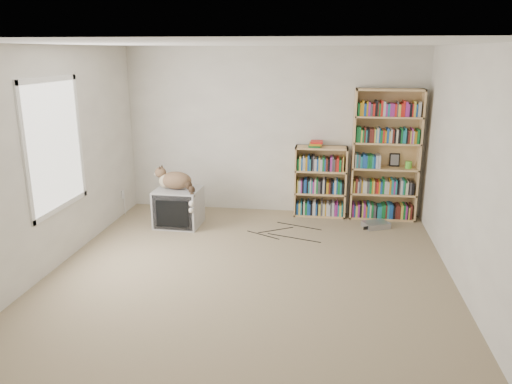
# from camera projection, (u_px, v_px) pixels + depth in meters

# --- Properties ---
(floor) EXTENTS (4.50, 5.00, 0.01)m
(floor) POSITION_uv_depth(u_px,v_px,m) (247.00, 278.00, 5.53)
(floor) COLOR gray
(floor) RESTS_ON ground
(wall_back) EXTENTS (4.50, 0.02, 2.50)m
(wall_back) POSITION_uv_depth(u_px,v_px,m) (273.00, 132.00, 7.57)
(wall_back) COLOR silver
(wall_back) RESTS_ON floor
(wall_front) EXTENTS (4.50, 0.02, 2.50)m
(wall_front) POSITION_uv_depth(u_px,v_px,m) (177.00, 269.00, 2.81)
(wall_front) COLOR silver
(wall_front) RESTS_ON floor
(wall_left) EXTENTS (0.02, 5.00, 2.50)m
(wall_left) POSITION_uv_depth(u_px,v_px,m) (46.00, 162.00, 5.50)
(wall_left) COLOR silver
(wall_left) RESTS_ON floor
(wall_right) EXTENTS (0.02, 5.00, 2.50)m
(wall_right) POSITION_uv_depth(u_px,v_px,m) (473.00, 176.00, 4.89)
(wall_right) COLOR silver
(wall_right) RESTS_ON floor
(ceiling) EXTENTS (4.50, 5.00, 0.02)m
(ceiling) POSITION_uv_depth(u_px,v_px,m) (246.00, 44.00, 4.85)
(ceiling) COLOR white
(ceiling) RESTS_ON wall_back
(window) EXTENTS (0.02, 1.22, 1.52)m
(window) POSITION_uv_depth(u_px,v_px,m) (55.00, 145.00, 5.64)
(window) COLOR white
(window) RESTS_ON wall_left
(crt_tv) EXTENTS (0.64, 0.59, 0.54)m
(crt_tv) POSITION_uv_depth(u_px,v_px,m) (179.00, 207.00, 7.16)
(crt_tv) COLOR #A4A4A6
(crt_tv) RESTS_ON floor
(cat) EXTENTS (0.66, 0.51, 0.55)m
(cat) POSITION_uv_depth(u_px,v_px,m) (178.00, 183.00, 7.03)
(cat) COLOR #362616
(cat) RESTS_ON crt_tv
(bookcase_tall) EXTENTS (0.96, 0.30, 1.92)m
(bookcase_tall) POSITION_uv_depth(u_px,v_px,m) (385.00, 159.00, 7.31)
(bookcase_tall) COLOR tan
(bookcase_tall) RESTS_ON floor
(bookcase_short) EXTENTS (0.77, 0.30, 1.06)m
(bookcase_short) POSITION_uv_depth(u_px,v_px,m) (320.00, 184.00, 7.54)
(bookcase_short) COLOR tan
(bookcase_short) RESTS_ON floor
(book_stack) EXTENTS (0.20, 0.26, 0.08)m
(book_stack) POSITION_uv_depth(u_px,v_px,m) (315.00, 144.00, 7.38)
(book_stack) COLOR red
(book_stack) RESTS_ON bookcase_short
(green_mug) EXTENTS (0.09, 0.09, 0.10)m
(green_mug) POSITION_uv_depth(u_px,v_px,m) (408.00, 165.00, 7.26)
(green_mug) COLOR #5ECB3A
(green_mug) RESTS_ON bookcase_tall
(framed_print) EXTENTS (0.15, 0.05, 0.19)m
(framed_print) POSITION_uv_depth(u_px,v_px,m) (395.00, 160.00, 7.37)
(framed_print) COLOR black
(framed_print) RESTS_ON bookcase_tall
(dvd_player) EXTENTS (0.42, 0.37, 0.08)m
(dvd_player) POSITION_uv_depth(u_px,v_px,m) (376.00, 225.00, 7.11)
(dvd_player) COLOR #9F9FA4
(dvd_player) RESTS_ON floor
(wall_outlet) EXTENTS (0.01, 0.08, 0.13)m
(wall_outlet) POSITION_uv_depth(u_px,v_px,m) (123.00, 194.00, 7.61)
(wall_outlet) COLOR silver
(wall_outlet) RESTS_ON wall_left
(floor_cables) EXTENTS (1.20, 0.70, 0.01)m
(floor_cables) POSITION_uv_depth(u_px,v_px,m) (275.00, 230.00, 7.01)
(floor_cables) COLOR black
(floor_cables) RESTS_ON floor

